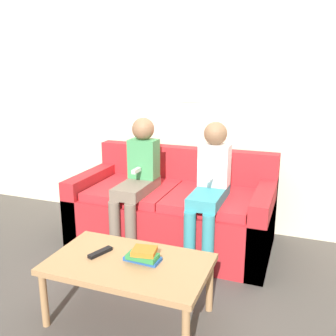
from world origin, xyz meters
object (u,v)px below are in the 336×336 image
coffee_table (129,268)px  person_right (210,185)px  person_left (137,177)px  couch (173,212)px  tv_remote (100,252)px

coffee_table → person_right: 0.98m
person_left → person_right: size_ratio=1.00×
couch → person_right: 0.55m
coffee_table → tv_remote: 0.21m
couch → person_left: person_left is taller
coffee_table → person_right: (0.27, 0.90, 0.29)m
person_left → tv_remote: (0.15, -0.88, -0.24)m
tv_remote → person_right: bearing=81.8°
coffee_table → person_left: (-0.36, 0.90, 0.29)m
tv_remote → person_left: bearing=119.8°
tv_remote → coffee_table: bearing=14.1°
couch → coffee_table: size_ratio=1.75×
person_left → person_right: person_left is taller
person_right → tv_remote: (-0.47, -0.88, -0.23)m
coffee_table → person_right: bearing=73.5°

